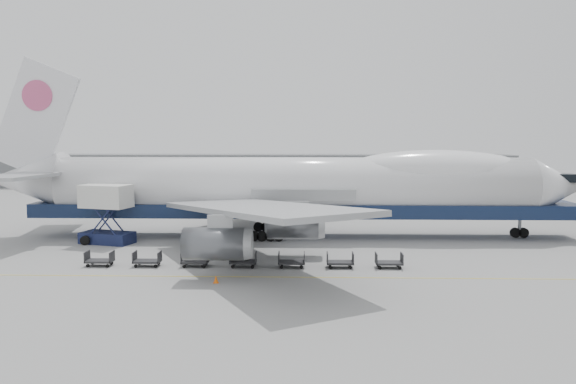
{
  "coord_description": "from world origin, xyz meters",
  "views": [
    {
      "loc": [
        1.07,
        -50.2,
        11.56
      ],
      "look_at": [
        -0.57,
        6.0,
        5.65
      ],
      "focal_mm": 35.0,
      "sensor_mm": 36.0,
      "label": 1
    }
  ],
  "objects": [
    {
      "name": "ground",
      "position": [
        0.0,
        0.0,
        0.0
      ],
      "size": [
        260.0,
        260.0,
        0.0
      ],
      "primitive_type": "plane",
      "color": "gray",
      "rests_on": "ground"
    },
    {
      "name": "apron_line",
      "position": [
        0.0,
        -6.0,
        0.01
      ],
      "size": [
        60.0,
        0.15,
        0.01
      ],
      "primitive_type": "cube",
      "color": "gold",
      "rests_on": "ground"
    },
    {
      "name": "hangar",
      "position": [
        -10.0,
        70.0,
        3.5
      ],
      "size": [
        110.0,
        8.0,
        7.0
      ],
      "primitive_type": "cube",
      "color": "slate",
      "rests_on": "ground"
    },
    {
      "name": "airliner",
      "position": [
        0.64,
        12.0,
        5.62
      ],
      "size": [
        67.0,
        55.3,
        19.98
      ],
      "color": "white",
      "rests_on": "ground"
    },
    {
      "name": "catering_truck",
      "position": [
        -19.67,
        7.49,
        3.46
      ],
      "size": [
        5.92,
        4.73,
        6.19
      ],
      "rotation": [
        0.0,
        0.0,
        -0.27
      ],
      "color": "#161E44",
      "rests_on": "ground"
    },
    {
      "name": "traffic_cone",
      "position": [
        -5.75,
        -7.88,
        0.28
      ],
      "size": [
        0.41,
        0.41,
        0.6
      ],
      "rotation": [
        0.0,
        0.0,
        -0.04
      ],
      "color": "orange",
      "rests_on": "ground"
    },
    {
      "name": "dolly_0",
      "position": [
        -16.79,
        -2.63,
        0.53
      ],
      "size": [
        2.3,
        1.35,
        1.3
      ],
      "color": "#2D2D30",
      "rests_on": "ground"
    },
    {
      "name": "dolly_1",
      "position": [
        -12.59,
        -2.63,
        0.53
      ],
      "size": [
        2.3,
        1.35,
        1.3
      ],
      "color": "#2D2D30",
      "rests_on": "ground"
    },
    {
      "name": "dolly_2",
      "position": [
        -8.4,
        -2.63,
        0.53
      ],
      "size": [
        2.3,
        1.35,
        1.3
      ],
      "color": "#2D2D30",
      "rests_on": "ground"
    },
    {
      "name": "dolly_3",
      "position": [
        -4.2,
        -2.63,
        0.53
      ],
      "size": [
        2.3,
        1.35,
        1.3
      ],
      "color": "#2D2D30",
      "rests_on": "ground"
    },
    {
      "name": "dolly_4",
      "position": [
        -0.01,
        -2.63,
        0.53
      ],
      "size": [
        2.3,
        1.35,
        1.3
      ],
      "color": "#2D2D30",
      "rests_on": "ground"
    },
    {
      "name": "dolly_5",
      "position": [
        4.19,
        -2.63,
        0.53
      ],
      "size": [
        2.3,
        1.35,
        1.3
      ],
      "color": "#2D2D30",
      "rests_on": "ground"
    },
    {
      "name": "dolly_6",
      "position": [
        8.38,
        -2.63,
        0.53
      ],
      "size": [
        2.3,
        1.35,
        1.3
      ],
      "color": "#2D2D30",
      "rests_on": "ground"
    }
  ]
}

